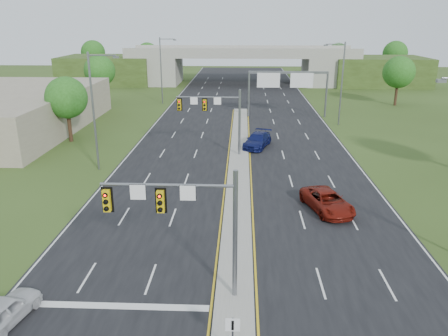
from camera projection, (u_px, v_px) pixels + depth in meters
The scene contains 23 objects.
ground at pixel (235, 297), 22.67m from camera, with size 240.00×240.00×0.00m, color #2F4217.
road at pixel (240, 133), 55.77m from camera, with size 24.00×160.00×0.02m, color black.
median at pixel (239, 161), 44.39m from camera, with size 2.00×54.00×0.16m, color gray.
lane_markings at pixel (234, 145), 50.04m from camera, with size 23.72×160.00×0.01m.
signal_mast_near at pixel (189, 214), 21.17m from camera, with size 6.62×0.60×7.00m.
signal_mast_far at pixel (218, 112), 44.82m from camera, with size 6.62×0.60×7.00m.
keep_right_sign at pixel (233, 332), 17.90m from camera, with size 0.60×0.13×2.20m.
sign_gantry at pixel (287, 81), 63.20m from camera, with size 11.58×0.44×6.67m.
overpass at pixel (242, 68), 97.20m from camera, with size 80.00×14.00×8.10m.
lightpole_l_mid at pixel (95, 107), 40.16m from camera, with size 2.85×0.25×11.00m.
lightpole_l_far at pixel (162, 67), 73.26m from camera, with size 2.85×0.25×11.00m.
lightpole_r_far at pixel (341, 80), 58.01m from camera, with size 2.85×0.25×11.00m.
tree_l_near at pixel (66, 98), 50.18m from camera, with size 4.80×4.80×7.60m.
tree_l_mid at pixel (100, 71), 73.89m from camera, with size 5.20×5.20×8.12m.
tree_r_mid at pixel (399, 72), 71.88m from camera, with size 5.20×5.20×8.12m.
tree_back_a at pixel (93, 52), 111.23m from camera, with size 6.00×6.00×8.85m.
tree_back_b at pixel (148, 54), 110.78m from camera, with size 5.60×5.60×8.32m.
tree_back_c at pixel (338, 54), 108.85m from camera, with size 5.60×5.60×8.32m.
tree_back_d at pixel (395, 53), 108.18m from camera, with size 6.00×6.00×8.85m.
commercial_building at pixel (7, 111), 56.18m from camera, with size 18.00×30.00×5.00m, color gray.
car_white at pixel (5, 310), 20.55m from camera, with size 1.59×3.96×1.35m, color silver.
car_far_a at pixel (327, 201), 32.74m from camera, with size 2.49×5.39×1.50m, color maroon.
car_far_b at pixel (257, 140), 49.19m from camera, with size 2.22×5.46×1.58m, color #0C124A.
Camera 1 is at (0.27, -19.30, 13.67)m, focal length 35.00 mm.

